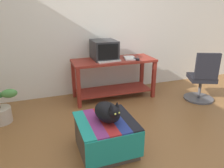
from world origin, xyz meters
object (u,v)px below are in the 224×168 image
ottoman_with_blanket (106,136)px  office_chair (202,80)px  tv_monitor (104,50)px  potted_plant (0,109)px  stapler (137,59)px  keyboard (109,61)px  cat (108,112)px  book (130,58)px  desk (114,72)px

ottoman_with_blanket → office_chair: bearing=21.1°
tv_monitor → potted_plant: size_ratio=0.83×
ottoman_with_blanket → stapler: 1.69m
tv_monitor → stapler: tv_monitor is taller
office_chair → stapler: size_ratio=8.09×
tv_monitor → potted_plant: tv_monitor is taller
office_chair → stapler: 1.21m
keyboard → stapler: 0.49m
ottoman_with_blanket → stapler: stapler is taller
ottoman_with_blanket → cat: bearing=-51.5°
keyboard → potted_plant: (-1.72, -0.20, -0.53)m
tv_monitor → book: (0.43, -0.14, -0.15)m
desk → book: book is taller
book → cat: bearing=-107.5°
cat → book: bearing=44.7°
tv_monitor → office_chair: tv_monitor is taller
tv_monitor → stapler: size_ratio=4.41×
tv_monitor → desk: bearing=-32.1°
desk → cat: desk is taller
office_chair → stapler: office_chair is taller
book → stapler: size_ratio=2.55×
keyboard → potted_plant: keyboard is taller
desk → cat: 1.61m
desk → tv_monitor: size_ratio=3.02×
desk → office_chair: (1.40, -0.68, -0.10)m
keyboard → ottoman_with_blanket: bearing=-114.9°
stapler → tv_monitor: bearing=127.4°
book → cat: (-0.90, -1.44, -0.22)m
cat → tv_monitor: bearing=60.2°
tv_monitor → book: 0.48m
cat → stapler: (0.96, 1.29, 0.22)m
tv_monitor → keyboard: (0.01, -0.22, -0.15)m
book → stapler: stapler is taller
tv_monitor → book: size_ratio=1.73×
keyboard → potted_plant: bearing=-177.9°
keyboard → potted_plant: size_ratio=0.68×
book → office_chair: office_chair is taller
keyboard → stapler: (0.48, -0.07, 0.01)m
keyboard → office_chair: 1.67m
potted_plant → tv_monitor: bearing=13.7°
keyboard → office_chair: (1.54, -0.55, -0.34)m
desk → keyboard: (-0.13, -0.13, 0.24)m
potted_plant → office_chair: 3.29m
desk → office_chair: office_chair is taller
book → ottoman_with_blanket: 1.77m
desk → book: size_ratio=5.23×
keyboard → stapler: stapler is taller
ottoman_with_blanket → potted_plant: size_ratio=1.14×
keyboard → stapler: size_ratio=3.64×
tv_monitor → stapler: 0.59m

